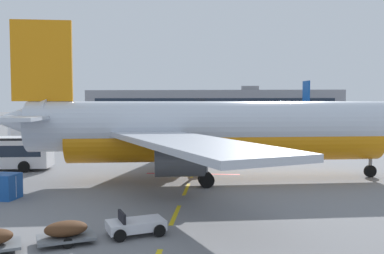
% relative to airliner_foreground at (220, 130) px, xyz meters
% --- Properties ---
extents(ground, '(400.00, 400.00, 0.00)m').
position_rel_airliner_foreground_xyz_m(ground, '(19.71, 20.58, -3.95)').
color(ground, slate).
extents(apron_paint_markings, '(8.00, 94.77, 0.01)m').
position_rel_airliner_foreground_xyz_m(apron_paint_markings, '(-2.29, 18.31, -3.95)').
color(apron_paint_markings, yellow).
rests_on(apron_paint_markings, ground).
extents(airliner_foreground, '(34.72, 34.10, 12.20)m').
position_rel_airliner_foreground_xyz_m(airliner_foreground, '(0.00, 0.00, 0.00)').
color(airliner_foreground, silver).
rests_on(airliner_foreground, ground).
extents(airliner_mid_left, '(31.97, 32.57, 11.44)m').
position_rel_airliner_foreground_xyz_m(airliner_mid_left, '(18.41, 84.31, -0.24)').
color(airliner_mid_left, silver).
rests_on(airliner_mid_left, ground).
extents(catering_truck, '(7.05, 6.10, 3.14)m').
position_rel_airliner_foreground_xyz_m(catering_truck, '(-25.10, 21.18, -2.30)').
color(catering_truck, black).
rests_on(catering_truck, ground).
extents(baggage_train, '(8.31, 5.26, 1.14)m').
position_rel_airliner_foreground_xyz_m(baggage_train, '(-6.43, -15.22, -3.42)').
color(baggage_train, silver).
rests_on(baggage_train, ground).
extents(uld_cargo_container, '(1.73, 1.69, 1.60)m').
position_rel_airliner_foreground_xyz_m(uld_cargo_container, '(-13.52, -7.46, -3.15)').
color(uld_cargo_container, '#194C9E').
rests_on(uld_cargo_container, ground).
extents(terminal_satellite, '(88.07, 18.96, 11.95)m').
position_rel_airliner_foreground_xyz_m(terminal_satellite, '(-3.60, 116.71, 1.25)').
color(terminal_satellite, gray).
rests_on(terminal_satellite, ground).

